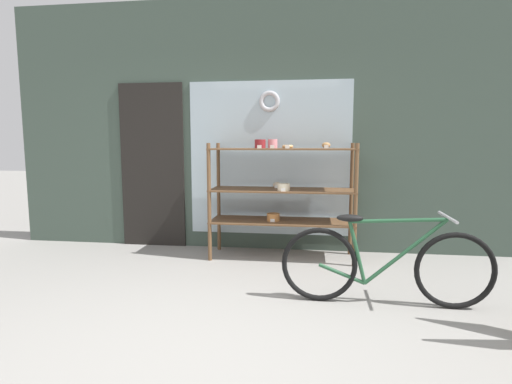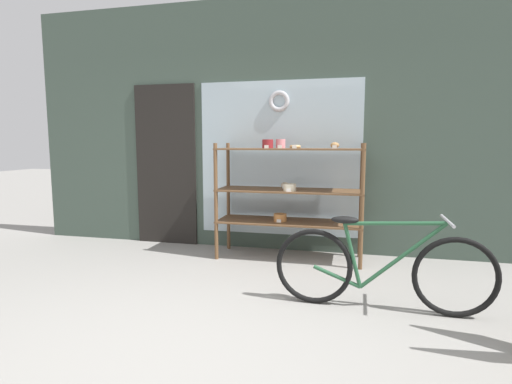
# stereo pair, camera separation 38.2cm
# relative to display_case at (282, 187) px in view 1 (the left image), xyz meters

# --- Properties ---
(ground_plane) EXTENTS (30.00, 30.00, 0.00)m
(ground_plane) POSITION_rel_display_case_xyz_m (-0.38, -2.18, -0.83)
(ground_plane) COLOR gray
(storefront_facade) EXTENTS (6.28, 0.13, 3.10)m
(storefront_facade) POSITION_rel_display_case_xyz_m (-0.41, 0.39, 0.69)
(storefront_facade) COLOR #3D4C42
(storefront_facade) RESTS_ON ground_plane
(display_case) EXTENTS (1.67, 0.52, 1.39)m
(display_case) POSITION_rel_display_case_xyz_m (0.00, 0.00, 0.00)
(display_case) COLOR brown
(display_case) RESTS_ON ground_plane
(bicycle) EXTENTS (1.73, 0.46, 0.77)m
(bicycle) POSITION_rel_display_case_xyz_m (0.95, -1.28, -0.49)
(bicycle) COLOR black
(bicycle) RESTS_ON ground_plane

